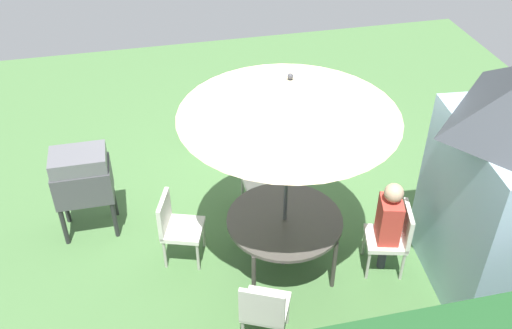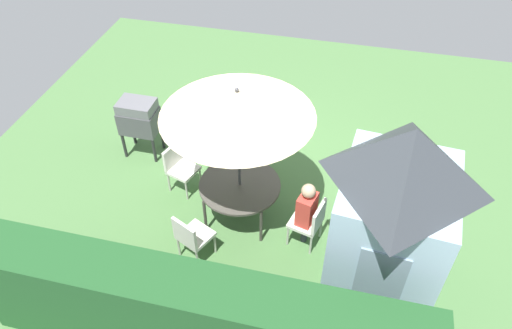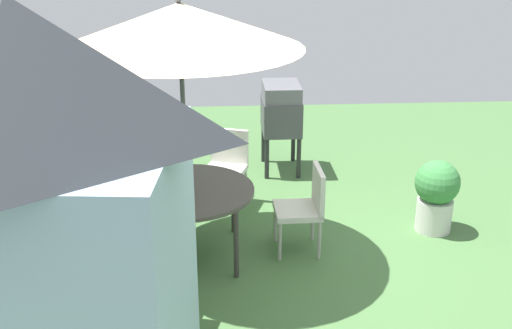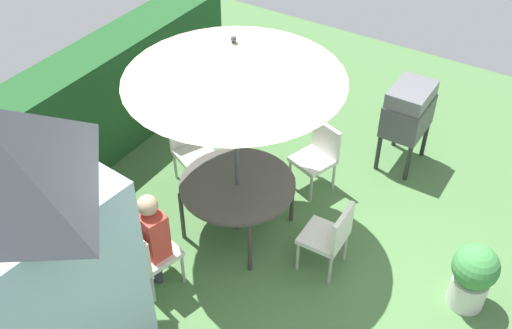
{
  "view_description": "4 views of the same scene",
  "coord_description": "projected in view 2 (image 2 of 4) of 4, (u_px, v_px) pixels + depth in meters",
  "views": [
    {
      "loc": [
        1.55,
        5.8,
        5.19
      ],
      "look_at": [
        0.39,
        0.66,
        1.28
      ],
      "focal_mm": 40.62,
      "sensor_mm": 36.0,
      "label": 1
    },
    {
      "loc": [
        -1.44,
        6.4,
        6.26
      ],
      "look_at": [
        -0.05,
        0.68,
        0.89
      ],
      "focal_mm": 33.79,
      "sensor_mm": 36.0,
      "label": 2
    },
    {
      "loc": [
        -5.6,
        0.7,
        3.26
      ],
      "look_at": [
        0.41,
        0.33,
        0.87
      ],
      "focal_mm": 44.39,
      "sensor_mm": 36.0,
      "label": 3
    },
    {
      "loc": [
        -4.18,
        -1.95,
        5.34
      ],
      "look_at": [
        0.24,
        0.85,
        1.02
      ],
      "focal_mm": 42.84,
      "sensor_mm": 36.0,
      "label": 4
    }
  ],
  "objects": [
    {
      "name": "patio_umbrella",
      "position": [
        237.0,
        104.0,
        6.77
      ],
      "size": [
        2.27,
        2.27,
        2.59
      ],
      "color": "#4C4C51",
      "rests_on": "ground"
    },
    {
      "name": "chair_near_shed",
      "position": [
        311.0,
        221.0,
        7.54
      ],
      "size": [
        0.57,
        0.56,
        0.9
      ],
      "color": "silver",
      "rests_on": "ground"
    },
    {
      "name": "ground_plane",
      "position": [
        262.0,
        175.0,
        9.06
      ],
      "size": [
        11.0,
        11.0,
        0.0
      ],
      "primitive_type": "plane",
      "color": "#47703D"
    },
    {
      "name": "person_in_red",
      "position": [
        307.0,
        208.0,
        7.4
      ],
      "size": [
        0.32,
        0.39,
        1.26
      ],
      "color": "#CC3D33",
      "rests_on": "ground"
    },
    {
      "name": "hedge_backdrop",
      "position": [
        199.0,
        319.0,
        6.03
      ],
      "size": [
        5.75,
        0.7,
        1.52
      ],
      "color": "#1E4C23",
      "rests_on": "ground"
    },
    {
      "name": "bbq_grill",
      "position": [
        139.0,
        117.0,
        8.99
      ],
      "size": [
        0.7,
        0.5,
        1.2
      ],
      "color": "#47474C",
      "rests_on": "ground"
    },
    {
      "name": "chair_toward_house",
      "position": [
        191.0,
        236.0,
        7.32
      ],
      "size": [
        0.61,
        0.62,
        0.9
      ],
      "color": "silver",
      "rests_on": "ground"
    },
    {
      "name": "garden_shed",
      "position": [
        393.0,
        213.0,
        6.4
      ],
      "size": [
        1.69,
        1.91,
        2.88
      ],
      "color": "#9EBCD1",
      "rests_on": "ground"
    },
    {
      "name": "potted_plant_by_shed",
      "position": [
        256.0,
        104.0,
        10.03
      ],
      "size": [
        0.48,
        0.48,
        0.81
      ],
      "color": "silver",
      "rests_on": "ground"
    },
    {
      "name": "chair_far_side",
      "position": [
        255.0,
        148.0,
        8.85
      ],
      "size": [
        0.47,
        0.48,
        0.9
      ],
      "color": "silver",
      "rests_on": "ground"
    },
    {
      "name": "patio_table",
      "position": [
        240.0,
        187.0,
        7.88
      ],
      "size": [
        1.34,
        1.34,
        0.73
      ],
      "color": "#47423D",
      "rests_on": "ground"
    },
    {
      "name": "chair_toward_hedge",
      "position": [
        179.0,
        165.0,
        8.5
      ],
      "size": [
        0.59,
        0.58,
        0.9
      ],
      "color": "silver",
      "rests_on": "ground"
    }
  ]
}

